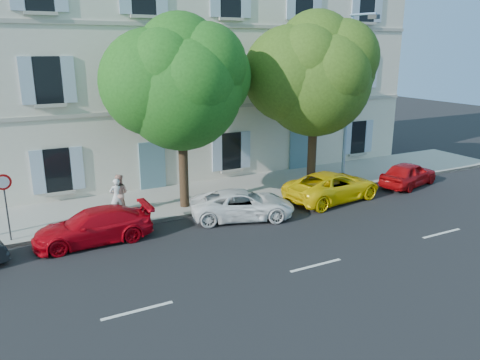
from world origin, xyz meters
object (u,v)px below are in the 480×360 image
car_red_hatchback (408,174)px  pedestrian_a (117,196)px  car_white_coupe (243,204)px  road_sign (5,193)px  street_lamp (350,92)px  car_red_coupe (93,226)px  tree_left (181,89)px  tree_right (315,81)px  pedestrian_b (119,194)px  car_yellow_supercar (333,186)px

car_red_hatchback → pedestrian_a: size_ratio=2.42×
car_white_coupe → pedestrian_a: 5.29m
car_red_hatchback → road_sign: bearing=71.1°
street_lamp → road_sign: bearing=-179.5°
pedestrian_a → car_red_hatchback: bearing=171.9°
car_red_coupe → tree_left: tree_left is taller
car_red_hatchback → pedestrian_a: 14.69m
car_white_coupe → car_red_hatchback: size_ratio=1.15×
car_red_coupe → car_red_hatchback: size_ratio=1.14×
car_white_coupe → street_lamp: size_ratio=0.52×
road_sign → tree_right: bearing=2.4°
tree_right → pedestrian_a: bearing=177.5°
road_sign → pedestrian_a: road_sign is taller
tree_left → road_sign: (-7.04, -0.67, -3.33)m
pedestrian_b → car_red_hatchback: bearing=-160.3°
tree_left → road_sign: 7.82m
tree_left → car_red_coupe: bearing=-156.2°
car_yellow_supercar → pedestrian_a: size_ratio=3.12×
car_white_coupe → road_sign: (-8.79, 1.53, 1.35)m
road_sign → pedestrian_a: size_ratio=1.60×
tree_left → pedestrian_a: size_ratio=5.11×
car_yellow_supercar → tree_right: tree_right is taller
car_white_coupe → pedestrian_b: bearing=77.5°
car_yellow_supercar → tree_right: bearing=-10.5°
tree_left → pedestrian_b: tree_left is taller
car_red_coupe → street_lamp: size_ratio=0.52×
car_white_coupe → car_yellow_supercar: 4.92m
tree_right → pedestrian_a: tree_right is taller
car_yellow_supercar → tree_right: size_ratio=0.59×
car_red_hatchback → pedestrian_b: 14.59m
car_white_coupe → street_lamp: street_lamp is taller
car_red_hatchback → tree_right: tree_right is taller
car_yellow_supercar → street_lamp: 4.83m
tree_right → car_red_hatchback: bearing=-20.8°
car_white_coupe → tree_left: size_ratio=0.55×
street_lamp → pedestrian_b: street_lamp is taller
pedestrian_a → street_lamp: bearing=176.5°
tree_left → street_lamp: bearing=-3.6°
car_red_coupe → road_sign: road_sign is taller
car_yellow_supercar → car_red_coupe: bearing=82.4°
car_white_coupe → car_red_hatchback: bearing=-70.2°
tree_left → tree_right: (6.78, -0.10, 0.15)m
road_sign → car_yellow_supercar: bearing=-5.5°
car_white_coupe → tree_right: tree_right is taller
car_white_coupe → car_red_hatchback: car_red_hatchback is taller
tree_right → pedestrian_a: size_ratio=5.27×
street_lamp → pedestrian_a: street_lamp is taller
road_sign → pedestrian_b: bearing=15.2°
car_yellow_supercar → tree_right: 5.11m
car_red_coupe → car_white_coupe: bearing=86.8°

